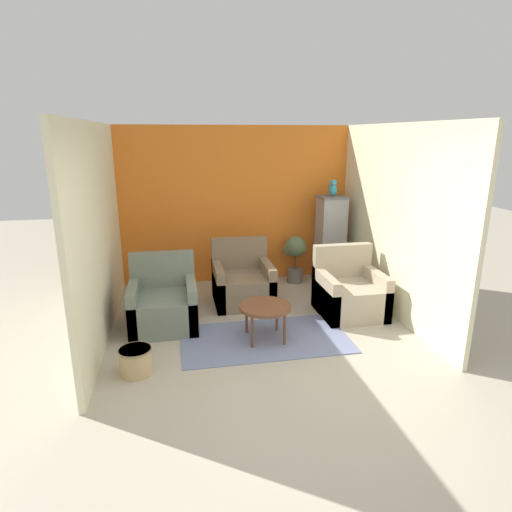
% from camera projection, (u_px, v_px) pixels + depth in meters
% --- Properties ---
extents(ground_plane, '(20.00, 20.00, 0.00)m').
position_uv_depth(ground_plane, '(289.00, 392.00, 4.23)').
color(ground_plane, '#B2A893').
rests_on(ground_plane, ground).
extents(wall_back_accent, '(3.94, 0.06, 2.60)m').
position_uv_depth(wall_back_accent, '(236.00, 205.00, 7.19)').
color(wall_back_accent, orange).
rests_on(wall_back_accent, ground_plane).
extents(wall_left, '(0.06, 3.48, 2.60)m').
position_uv_depth(wall_left, '(98.00, 233.00, 5.16)').
color(wall_left, beige).
rests_on(wall_left, ground_plane).
extents(wall_right, '(0.06, 3.48, 2.60)m').
position_uv_depth(wall_right, '(395.00, 221.00, 5.87)').
color(wall_right, beige).
rests_on(wall_right, ground_plane).
extents(area_rug, '(2.07, 1.13, 0.01)m').
position_uv_depth(area_rug, '(265.00, 339.00, 5.31)').
color(area_rug, slate).
rests_on(area_rug, ground_plane).
extents(coffee_table, '(0.64, 0.64, 0.45)m').
position_uv_depth(coffee_table, '(265.00, 309.00, 5.20)').
color(coffee_table, brown).
rests_on(coffee_table, ground_plane).
extents(armchair_left, '(0.85, 0.86, 0.93)m').
position_uv_depth(armchair_left, '(164.00, 305.00, 5.62)').
color(armchair_left, slate).
rests_on(armchair_left, ground_plane).
extents(armchair_right, '(0.85, 0.86, 0.93)m').
position_uv_depth(armchair_right, '(349.00, 293.00, 6.01)').
color(armchair_right, tan).
rests_on(armchair_right, ground_plane).
extents(armchair_middle, '(0.85, 0.86, 0.93)m').
position_uv_depth(armchair_middle, '(242.00, 283.00, 6.42)').
color(armchair_middle, '#7A664C').
rests_on(armchair_middle, ground_plane).
extents(birdcage, '(0.47, 0.47, 1.47)m').
position_uv_depth(birdcage, '(330.00, 240.00, 7.22)').
color(birdcage, slate).
rests_on(birdcage, ground_plane).
extents(parrot, '(0.13, 0.23, 0.28)m').
position_uv_depth(parrot, '(333.00, 188.00, 6.98)').
color(parrot, teal).
rests_on(parrot, birdcage).
extents(potted_plant, '(0.38, 0.35, 0.81)m').
position_uv_depth(potted_plant, '(295.00, 254.00, 7.25)').
color(potted_plant, '#66605B').
rests_on(potted_plant, ground_plane).
extents(wicker_basket, '(0.35, 0.35, 0.29)m').
position_uv_depth(wicker_basket, '(136.00, 360.00, 4.51)').
color(wicker_basket, tan).
rests_on(wicker_basket, ground_plane).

